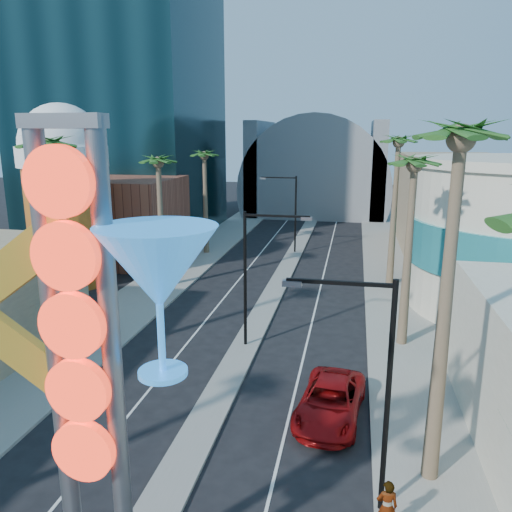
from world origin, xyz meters
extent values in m
cube|color=gray|center=(-9.50, 35.00, 0.07)|extent=(5.00, 100.00, 0.15)
cube|color=gray|center=(9.50, 35.00, 0.07)|extent=(5.00, 100.00, 0.15)
cube|color=gray|center=(0.00, 38.00, 0.07)|extent=(1.60, 84.00, 0.15)
cube|color=black|center=(-22.00, 52.00, 25.00)|extent=(20.00, 20.00, 50.00)
cube|color=brown|center=(-16.00, 38.00, 4.00)|extent=(10.00, 10.00, 8.00)
cube|color=#8D765A|center=(16.00, 48.00, 5.00)|extent=(10.00, 20.00, 10.00)
cylinder|color=#C6541A|center=(-17.00, 30.00, 5.00)|extent=(6.40, 6.40, 10.00)
cylinder|color=white|center=(-17.00, 30.00, 10.40)|extent=(7.00, 7.00, 1.60)
sphere|color=white|center=(-17.00, 30.00, 11.20)|extent=(6.60, 6.60, 6.60)
cylinder|color=slate|center=(0.00, 72.00, 4.00)|extent=(22.00, 16.00, 22.00)
cube|color=slate|center=(-9.00, 72.00, 7.00)|extent=(2.00, 16.00, 14.00)
cube|color=slate|center=(9.00, 72.00, 7.00)|extent=(2.00, 16.00, 14.00)
cylinder|color=slate|center=(-0.70, 3.00, 6.50)|extent=(0.44, 0.44, 12.00)
cylinder|color=slate|center=(0.70, 3.00, 6.50)|extent=(0.44, 0.44, 12.00)
cube|color=slate|center=(0.00, 3.00, 12.40)|extent=(1.80, 0.50, 0.30)
cylinder|color=red|center=(0.00, 2.65, 11.20)|extent=(1.50, 0.25, 1.50)
cylinder|color=red|center=(0.00, 2.65, 9.65)|extent=(1.50, 0.25, 1.50)
cylinder|color=red|center=(0.00, 2.65, 8.10)|extent=(1.50, 0.25, 1.50)
cylinder|color=red|center=(0.00, 2.65, 6.55)|extent=(1.50, 0.25, 1.50)
cylinder|color=red|center=(0.00, 2.65, 5.00)|extent=(1.50, 0.25, 1.50)
cube|color=gold|center=(-1.60, 3.00, 9.20)|extent=(3.47, 0.25, 2.80)
cube|color=gold|center=(-1.60, 3.00, 7.20)|extent=(3.47, 0.25, 2.80)
cone|color=#2887E5|center=(1.90, 3.00, 9.40)|extent=(2.60, 2.60, 1.80)
cylinder|color=#2887E5|center=(1.90, 3.00, 7.80)|extent=(0.16, 0.16, 1.60)
cylinder|color=#2887E5|center=(1.90, 3.00, 7.00)|extent=(1.10, 1.10, 0.12)
cylinder|color=black|center=(0.00, 20.00, 4.00)|extent=(0.18, 0.18, 8.00)
cube|color=black|center=(1.80, 20.00, 7.80)|extent=(3.60, 0.12, 0.12)
cube|color=slate|center=(3.40, 20.00, 7.70)|extent=(0.60, 0.25, 0.18)
cylinder|color=black|center=(0.00, 44.00, 4.00)|extent=(0.18, 0.18, 8.00)
cube|color=black|center=(-1.80, 44.00, 7.80)|extent=(3.60, 0.12, 0.12)
cube|color=slate|center=(-3.40, 44.00, 7.70)|extent=(0.60, 0.25, 0.18)
cylinder|color=black|center=(7.20, 8.00, 4.00)|extent=(0.18, 0.18, 8.00)
cube|color=black|center=(5.58, 8.00, 7.80)|extent=(3.24, 0.12, 0.12)
cube|color=slate|center=(4.14, 8.00, 7.70)|extent=(0.60, 0.25, 0.18)
cylinder|color=brown|center=(-9.00, 16.00, 5.75)|extent=(0.40, 0.40, 11.50)
sphere|color=#204818|center=(-9.00, 16.00, 11.50)|extent=(2.40, 2.40, 2.40)
cylinder|color=brown|center=(-9.00, 30.00, 5.00)|extent=(0.40, 0.40, 10.00)
sphere|color=#204818|center=(-9.00, 30.00, 10.00)|extent=(2.40, 2.40, 2.40)
cylinder|color=brown|center=(-9.00, 42.00, 5.00)|extent=(0.40, 0.40, 10.00)
sphere|color=#204818|center=(-9.00, 42.00, 10.00)|extent=(2.40, 2.40, 2.40)
cylinder|color=brown|center=(9.00, 10.00, 6.00)|extent=(0.40, 0.40, 12.00)
sphere|color=#204818|center=(9.00, 10.00, 12.00)|extent=(2.40, 2.40, 2.40)
cylinder|color=brown|center=(9.00, 22.00, 5.25)|extent=(0.40, 0.40, 10.50)
sphere|color=#204818|center=(9.00, 22.00, 10.50)|extent=(2.40, 2.40, 2.40)
cylinder|color=brown|center=(9.00, 34.00, 5.75)|extent=(0.40, 0.40, 11.50)
sphere|color=#204818|center=(9.00, 34.00, 11.50)|extent=(2.40, 2.40, 2.40)
imported|color=#A50C0E|center=(5.26, 13.36, 0.78)|extent=(3.22, 5.89, 1.57)
imported|color=gray|center=(7.30, 6.94, 1.07)|extent=(0.73, 0.54, 1.83)
camera|label=1|loc=(5.90, -6.53, 12.15)|focal=35.00mm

